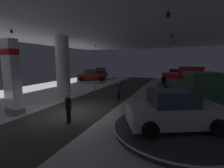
% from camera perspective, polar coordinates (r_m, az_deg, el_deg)
% --- Properties ---
extents(ground, '(24.00, 44.00, 0.06)m').
position_cam_1_polar(ground, '(10.55, -14.05, -9.98)').
color(ground, '#B2B2B7').
extents(ceiling_with_spotlights, '(24.00, 44.00, 0.39)m').
position_cam_1_polar(ceiling_with_spotlights, '(10.27, -15.25, 21.01)').
color(ceiling_with_spotlights, silver).
extents(column_left, '(1.27, 1.27, 5.50)m').
position_cam_1_polar(column_left, '(15.74, -17.44, 6.23)').
color(column_left, silver).
rests_on(column_left, ground).
extents(brand_sign_pylon, '(1.35, 0.85, 4.53)m').
position_cam_1_polar(brand_sign_pylon, '(11.29, -32.67, 2.38)').
color(brand_sign_pylon, slate).
rests_on(brand_sign_pylon, ground).
extents(display_platform_deep_left, '(5.88, 5.88, 0.30)m').
position_cam_1_polar(display_platform_deep_left, '(29.54, -4.01, 2.49)').
color(display_platform_deep_left, silver).
rests_on(display_platform_deep_left, ground).
extents(display_car_deep_left, '(3.41, 4.57, 1.71)m').
position_cam_1_polar(display_car_deep_left, '(29.43, -4.03, 4.23)').
color(display_car_deep_left, black).
rests_on(display_car_deep_left, display_platform_deep_left).
extents(display_platform_mid_right, '(5.68, 5.68, 0.22)m').
position_cam_1_polar(display_platform_mid_right, '(13.73, 26.09, -5.62)').
color(display_platform_mid_right, silver).
rests_on(display_platform_mid_right, ground).
extents(pickup_truck_mid_right, '(4.04, 5.70, 2.30)m').
position_cam_1_polar(pickup_truck_mid_right, '(13.24, 26.94, -1.61)').
color(pickup_truck_mid_right, '#2D5638').
rests_on(pickup_truck_mid_right, display_platform_mid_right).
extents(display_platform_far_right, '(5.68, 5.68, 0.32)m').
position_cam_1_polar(display_platform_far_right, '(20.73, 23.57, -0.78)').
color(display_platform_far_right, '#333338').
rests_on(display_platform_far_right, ground).
extents(pickup_truck_far_right, '(4.70, 5.58, 2.30)m').
position_cam_1_polar(pickup_truck_far_right, '(20.33, 24.25, 2.07)').
color(pickup_truck_far_right, red).
rests_on(pickup_truck_far_right, display_platform_far_right).
extents(display_platform_deep_right, '(4.62, 4.62, 0.25)m').
position_cam_1_polar(display_platform_deep_right, '(27.17, 22.28, 1.28)').
color(display_platform_deep_right, silver).
rests_on(display_platform_deep_right, ground).
extents(display_car_deep_right, '(4.38, 2.61, 1.71)m').
position_cam_1_polar(display_car_deep_right, '(27.08, 22.32, 3.12)').
color(display_car_deep_right, maroon).
rests_on(display_car_deep_right, display_platform_deep_right).
extents(display_platform_far_left, '(4.68, 4.68, 0.26)m').
position_cam_1_polar(display_platform_far_left, '(24.16, -7.31, 1.03)').
color(display_platform_far_left, silver).
rests_on(display_platform_far_left, ground).
extents(display_car_far_left, '(4.56, 3.57, 1.71)m').
position_cam_1_polar(display_car_far_left, '(24.07, -7.42, 3.10)').
color(display_car_far_left, maroon).
rests_on(display_car_far_left, display_platform_far_left).
extents(display_platform_near_right, '(5.59, 5.59, 0.24)m').
position_cam_1_polar(display_platform_near_right, '(8.10, 21.39, -14.94)').
color(display_platform_near_right, '#333338').
rests_on(display_platform_near_right, ground).
extents(display_car_near_right, '(4.56, 3.58, 1.71)m').
position_cam_1_polar(display_car_near_right, '(7.79, 21.54, -9.07)').
color(display_car_near_right, silver).
rests_on(display_car_near_right, display_platform_near_right).
extents(visitor_walking_near, '(0.32, 0.32, 1.59)m').
position_cam_1_polar(visitor_walking_near, '(8.53, -15.62, -7.96)').
color(visitor_walking_near, black).
rests_on(visitor_walking_near, ground).
extents(visitor_walking_far, '(0.32, 0.32, 1.59)m').
position_cam_1_polar(visitor_walking_far, '(13.16, 2.46, -1.86)').
color(visitor_walking_far, black).
rests_on(visitor_walking_far, ground).
extents(stanchion_a, '(0.28, 0.28, 1.01)m').
position_cam_1_polar(stanchion_a, '(15.54, -6.03, -2.29)').
color(stanchion_a, '#333338').
rests_on(stanchion_a, ground).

